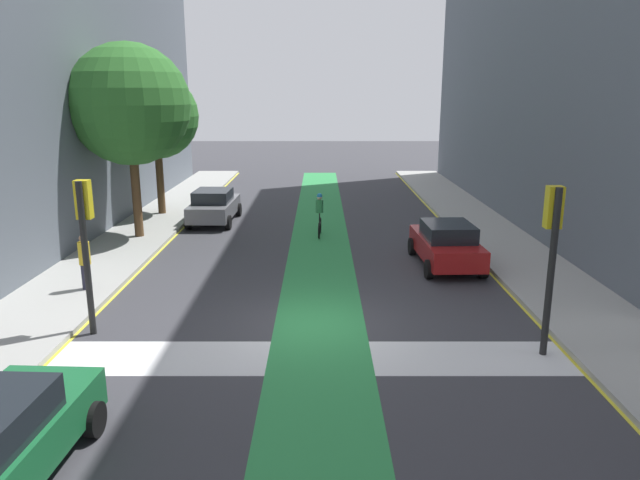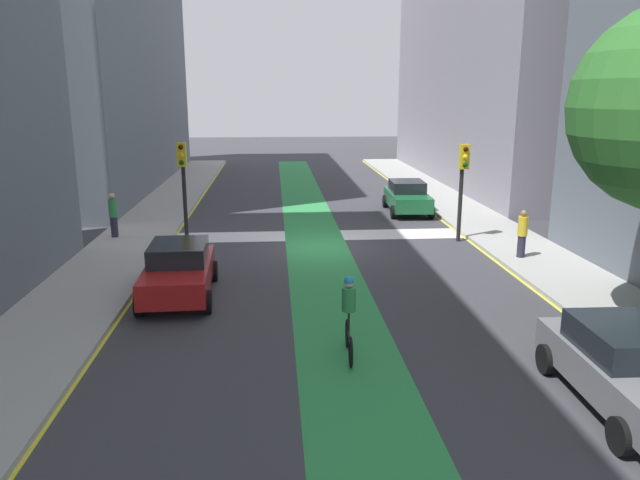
# 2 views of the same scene
# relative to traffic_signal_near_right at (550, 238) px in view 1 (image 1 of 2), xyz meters

# --- Properties ---
(ground_plane) EXTENTS (120.00, 120.00, 0.00)m
(ground_plane) POSITION_rel_traffic_signal_near_right_xyz_m (-5.42, 1.68, -2.77)
(ground_plane) COLOR #38383D
(bike_lane_paint) EXTENTS (2.40, 60.00, 0.01)m
(bike_lane_paint) POSITION_rel_traffic_signal_near_right_xyz_m (-5.22, 1.68, -2.77)
(bike_lane_paint) COLOR #2D8C47
(bike_lane_paint) RESTS_ON ground_plane
(crosswalk_band) EXTENTS (12.00, 1.80, 0.01)m
(crosswalk_band) POSITION_rel_traffic_signal_near_right_xyz_m (-5.42, -0.32, -2.77)
(crosswalk_band) COLOR silver
(crosswalk_band) RESTS_ON ground_plane
(sidewalk_left) EXTENTS (3.00, 60.00, 0.15)m
(sidewalk_left) POSITION_rel_traffic_signal_near_right_xyz_m (-12.92, 1.68, -2.69)
(sidewalk_left) COLOR #9E9E99
(sidewalk_left) RESTS_ON ground_plane
(curb_stripe_left) EXTENTS (0.16, 60.00, 0.01)m
(curb_stripe_left) POSITION_rel_traffic_signal_near_right_xyz_m (-11.42, 1.68, -2.76)
(curb_stripe_left) COLOR yellow
(curb_stripe_left) RESTS_ON ground_plane
(sidewalk_right) EXTENTS (3.00, 60.00, 0.15)m
(sidewalk_right) POSITION_rel_traffic_signal_near_right_xyz_m (2.08, 1.68, -2.69)
(sidewalk_right) COLOR #9E9E99
(sidewalk_right) RESTS_ON ground_plane
(curb_stripe_right) EXTENTS (0.16, 60.00, 0.01)m
(curb_stripe_right) POSITION_rel_traffic_signal_near_right_xyz_m (0.58, 1.68, -2.76)
(curb_stripe_right) COLOR yellow
(curb_stripe_right) RESTS_ON ground_plane
(traffic_signal_near_right) EXTENTS (0.35, 0.52, 3.93)m
(traffic_signal_near_right) POSITION_rel_traffic_signal_near_right_xyz_m (0.00, 0.00, 0.00)
(traffic_signal_near_right) COLOR black
(traffic_signal_near_right) RESTS_ON ground_plane
(traffic_signal_near_left) EXTENTS (0.35, 0.52, 3.89)m
(traffic_signal_near_left) POSITION_rel_traffic_signal_near_right_xyz_m (-10.97, 1.21, -0.03)
(traffic_signal_near_left) COLOR black
(traffic_signal_near_left) RESTS_ON ground_plane
(car_red_right_far) EXTENTS (2.15, 4.26, 1.57)m
(car_red_right_far) POSITION_rel_traffic_signal_near_right_xyz_m (-0.79, 7.06, -1.97)
(car_red_right_far) COLOR #A51919
(car_red_right_far) RESTS_ON ground_plane
(car_grey_left_far) EXTENTS (2.10, 4.24, 1.57)m
(car_grey_left_far) POSITION_rel_traffic_signal_near_right_xyz_m (-10.18, 14.17, -1.97)
(car_grey_left_far) COLOR slate
(car_grey_left_far) RESTS_ON ground_plane
(cyclist_in_lane) EXTENTS (0.32, 1.73, 1.86)m
(cyclist_in_lane) POSITION_rel_traffic_signal_near_right_xyz_m (-5.23, 11.48, -1.80)
(cyclist_in_lane) COLOR black
(cyclist_in_lane) RESTS_ON ground_plane
(pedestrian_sidewalk_left_a) EXTENTS (0.34, 0.34, 1.69)m
(pedestrian_sidewalk_left_a) POSITION_rel_traffic_signal_near_right_xyz_m (-12.29, 4.15, -1.76)
(pedestrian_sidewalk_left_a) COLOR #262638
(pedestrian_sidewalk_left_a) RESTS_ON sidewalk_left
(street_tree_near) EXTENTS (4.78, 4.78, 7.73)m
(street_tree_near) POSITION_rel_traffic_signal_near_right_xyz_m (-12.73, 10.90, 2.70)
(street_tree_near) COLOR brown
(street_tree_near) RESTS_ON sidewalk_left
(street_tree_far) EXTENTS (4.03, 4.03, 6.71)m
(street_tree_far) POSITION_rel_traffic_signal_near_right_xyz_m (-13.03, 15.68, 2.06)
(street_tree_far) COLOR brown
(street_tree_far) RESTS_ON sidewalk_left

